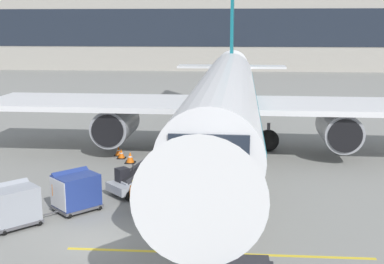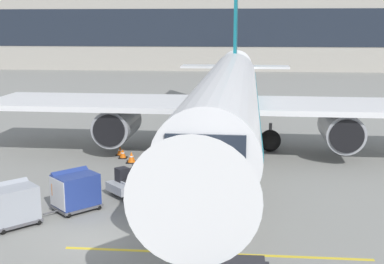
{
  "view_description": "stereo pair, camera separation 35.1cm",
  "coord_description": "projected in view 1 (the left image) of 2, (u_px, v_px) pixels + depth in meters",
  "views": [
    {
      "loc": [
        5.57,
        -19.27,
        8.72
      ],
      "look_at": [
        3.55,
        6.85,
        3.2
      ],
      "focal_mm": 47.76,
      "sensor_mm": 36.0,
      "label": 1
    },
    {
      "loc": [
        5.92,
        -19.24,
        8.72
      ],
      "look_at": [
        3.55,
        6.85,
        3.2
      ],
      "focal_mm": 47.76,
      "sensor_mm": 36.0,
      "label": 2
    }
  ],
  "objects": [
    {
      "name": "parked_airplane",
      "position": [
        226.0,
        97.0,
        34.61
      ],
      "size": [
        33.28,
        43.7,
        14.77
      ],
      "color": "white",
      "rests_on": "ground"
    },
    {
      "name": "baggage_cart_second",
      "position": [
        13.0,
        204.0,
        22.39
      ],
      "size": [
        2.54,
        2.55,
        1.91
      ],
      "color": "#515156",
      "rests_on": "ground"
    },
    {
      "name": "ground_crew_by_carts",
      "position": [
        135.0,
        194.0,
        23.68
      ],
      "size": [
        0.43,
        0.45,
        1.74
      ],
      "color": "black",
      "rests_on": "ground"
    },
    {
      "name": "safety_cone_nose_mark",
      "position": [
        121.0,
        154.0,
        33.92
      ],
      "size": [
        0.55,
        0.55,
        0.63
      ],
      "color": "black",
      "rests_on": "ground"
    },
    {
      "name": "ground_plane",
      "position": [
        93.0,
        241.0,
        21.02
      ],
      "size": [
        600.0,
        600.0,
        0.0
      ],
      "primitive_type": "plane",
      "color": "gray"
    },
    {
      "name": "baggage_cart_lead",
      "position": [
        76.0,
        190.0,
        24.28
      ],
      "size": [
        2.54,
        2.55,
        1.91
      ],
      "color": "#515156",
      "rests_on": "ground"
    },
    {
      "name": "terminal_building",
      "position": [
        200.0,
        28.0,
        105.06
      ],
      "size": [
        146.53,
        18.7,
        16.25
      ],
      "color": "#A8A399",
      "rests_on": "ground"
    },
    {
      "name": "safety_cone_engine_keepout",
      "position": [
        130.0,
        158.0,
        32.8
      ],
      "size": [
        0.64,
        0.64,
        0.73
      ],
      "color": "black",
      "rests_on": "ground"
    },
    {
      "name": "apron_guidance_line_lead_in",
      "position": [
        223.0,
        156.0,
        34.68
      ],
      "size": [
        0.2,
        110.0,
        0.01
      ],
      "color": "yellow",
      "rests_on": "ground"
    },
    {
      "name": "safety_cone_wingtip",
      "position": [
        119.0,
        151.0,
        34.63
      ],
      "size": [
        0.56,
        0.56,
        0.64
      ],
      "color": "black",
      "rests_on": "ground"
    },
    {
      "name": "apron_guidance_line_stop_bar",
      "position": [
        219.0,
        253.0,
        19.83
      ],
      "size": [
        12.0,
        0.2,
        0.01
      ],
      "color": "yellow",
      "rests_on": "ground"
    },
    {
      "name": "ground_crew_by_loader",
      "position": [
        58.0,
        191.0,
        24.13
      ],
      "size": [
        0.47,
        0.42,
        1.74
      ],
      "color": "#333847",
      "rests_on": "ground"
    },
    {
      "name": "ground_crew_marshaller",
      "position": [
        86.0,
        189.0,
        24.5
      ],
      "size": [
        0.38,
        0.52,
        1.74
      ],
      "color": "#514C42",
      "rests_on": "ground"
    },
    {
      "name": "belt_loader",
      "position": [
        145.0,
        176.0,
        27.1
      ],
      "size": [
        4.74,
        4.62,
        2.86
      ],
      "color": "#A3A8B2",
      "rests_on": "ground"
    }
  ]
}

